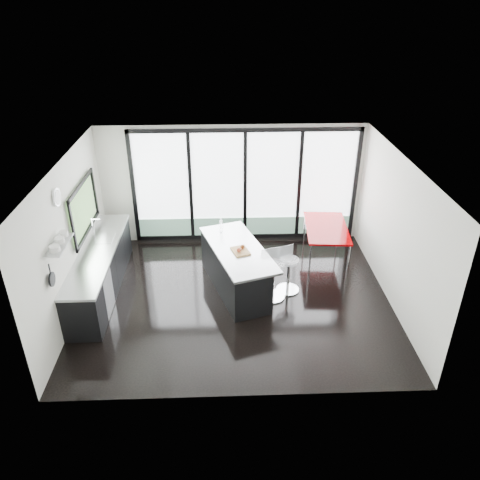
{
  "coord_description": "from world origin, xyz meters",
  "views": [
    {
      "loc": [
        -0.2,
        -7.55,
        5.43
      ],
      "look_at": [
        0.1,
        0.3,
        1.15
      ],
      "focal_mm": 35.0,
      "sensor_mm": 36.0,
      "label": 1
    }
  ],
  "objects_px": {
    "bar_stool_near": "(273,280)",
    "bar_stool_far": "(288,275)",
    "island": "(234,268)",
    "red_table": "(325,244)"
  },
  "relations": [
    {
      "from": "bar_stool_near",
      "to": "bar_stool_far",
      "type": "height_order",
      "value": "bar_stool_near"
    },
    {
      "from": "bar_stool_near",
      "to": "red_table",
      "type": "distance_m",
      "value": 1.89
    },
    {
      "from": "bar_stool_far",
      "to": "red_table",
      "type": "xyz_separation_m",
      "value": [
        0.96,
        1.16,
        0.05
      ]
    },
    {
      "from": "bar_stool_near",
      "to": "bar_stool_far",
      "type": "relative_size",
      "value": 1.07
    },
    {
      "from": "bar_stool_near",
      "to": "red_table",
      "type": "height_order",
      "value": "red_table"
    },
    {
      "from": "bar_stool_far",
      "to": "bar_stool_near",
      "type": "bearing_deg",
      "value": -170.76
    },
    {
      "from": "bar_stool_near",
      "to": "bar_stool_far",
      "type": "bearing_deg",
      "value": 17.17
    },
    {
      "from": "island",
      "to": "bar_stool_far",
      "type": "relative_size",
      "value": 3.3
    },
    {
      "from": "bar_stool_near",
      "to": "island",
      "type": "bearing_deg",
      "value": 136.68
    },
    {
      "from": "island",
      "to": "red_table",
      "type": "relative_size",
      "value": 1.56
    }
  ]
}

